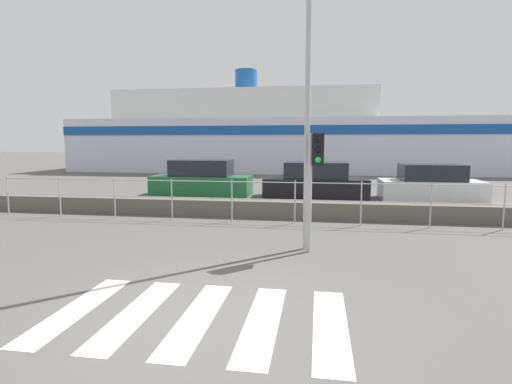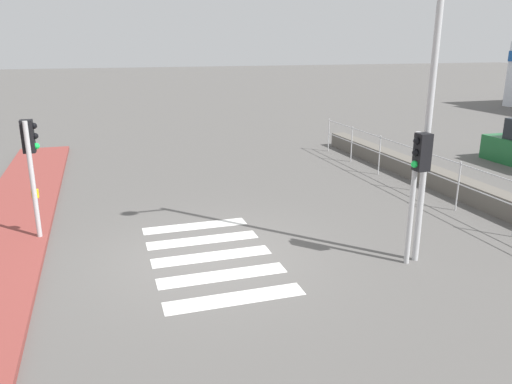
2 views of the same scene
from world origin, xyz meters
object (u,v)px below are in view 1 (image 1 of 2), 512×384
(streetlamp, at_px, (308,59))
(ferry_boat, at_px, (288,138))
(parked_car_white, at_px, (431,185))
(traffic_light_far, at_px, (315,166))
(parked_car_black, at_px, (316,182))
(parked_car_green, at_px, (202,180))

(streetlamp, relative_size, ferry_boat, 0.18)
(ferry_boat, xyz_separation_m, parked_car_white, (7.11, -15.80, -2.11))
(streetlamp, bearing_deg, traffic_light_far, -13.94)
(traffic_light_far, xyz_separation_m, ferry_boat, (-2.42, 24.57, 0.84))
(traffic_light_far, xyz_separation_m, parked_car_black, (-0.03, 8.76, -1.24))
(ferry_boat, distance_m, parked_car_green, 16.17)
(ferry_boat, bearing_deg, parked_car_green, -99.74)
(parked_car_white, bearing_deg, parked_car_black, 180.00)
(streetlamp, relative_size, parked_car_black, 1.52)
(ferry_boat, xyz_separation_m, parked_car_green, (-2.71, -15.80, -2.06))
(streetlamp, bearing_deg, ferry_boat, 95.21)
(streetlamp, bearing_deg, parked_car_green, 119.59)
(traffic_light_far, relative_size, ferry_boat, 0.07)
(parked_car_black, bearing_deg, streetlamp, -91.01)
(parked_car_green, bearing_deg, traffic_light_far, -59.63)
(streetlamp, height_order, ferry_boat, ferry_boat)
(streetlamp, xyz_separation_m, parked_car_white, (4.87, 8.72, -3.49))
(traffic_light_far, height_order, streetlamp, streetlamp)
(ferry_boat, distance_m, parked_car_white, 17.46)
(traffic_light_far, relative_size, streetlamp, 0.38)
(streetlamp, distance_m, parked_car_green, 10.60)
(traffic_light_far, bearing_deg, parked_car_white, 61.87)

